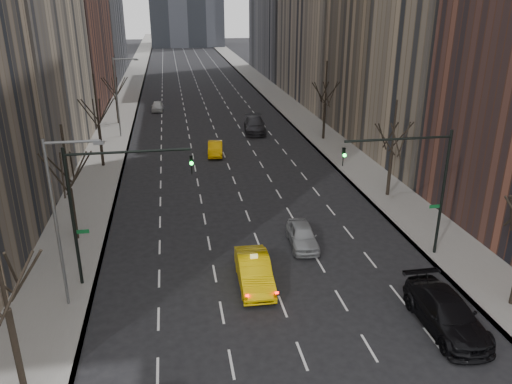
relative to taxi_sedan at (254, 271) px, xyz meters
name	(u,v)px	position (x,y,z in m)	size (l,w,h in m)	color
sidewalk_left	(126,98)	(-11.12, 59.56, -0.77)	(4.50, 320.00, 0.15)	slate
sidewalk_right	(273,94)	(13.38, 59.56, -0.77)	(4.50, 320.00, 0.15)	slate
tree_lw_a	(8,310)	(-10.87, -6.44, 3.03)	(3.36, 3.50, 8.28)	black
tree_lw_b	(70,189)	(-10.87, 7.56, 2.87)	(3.36, 3.50, 7.82)	black
tree_lw_c	(99,126)	(-10.87, 23.56, 3.19)	(3.36, 3.50, 8.74)	black
tree_lw_d	(116,97)	(-10.87, 41.56, 2.72)	(3.36, 3.50, 7.36)	black
tree_rw_b	(392,153)	(13.13, 11.56, 2.87)	(3.36, 3.50, 7.82)	black
tree_rw_c	(325,105)	(13.13, 29.56, 3.19)	(3.36, 3.50, 8.74)	black
traffic_mast_left	(103,194)	(-7.98, 1.56, 4.64)	(6.69, 0.39, 8.00)	black
traffic_mast_right	(419,175)	(10.24, 1.56, 4.64)	(6.69, 0.39, 8.00)	black
streetlight_near	(61,208)	(-9.71, -0.44, 4.77)	(2.83, 0.22, 9.00)	slate
streetlight_far	(119,89)	(-9.71, 34.56, 4.77)	(2.83, 0.22, 9.00)	slate
taxi_sedan	(254,271)	(0.00, 0.00, 0.00)	(1.79, 5.13, 1.69)	#E8BA04
silver_sedan_ahead	(302,235)	(3.93, 4.19, -0.11)	(1.73, 4.30, 1.47)	#909397
parked_suv_black	(446,313)	(8.63, -5.58, 0.01)	(2.41, 5.92, 1.72)	black
far_taxi	(215,149)	(0.23, 25.59, -0.15)	(1.47, 4.21, 1.39)	#FFB405
far_suv_grey	(255,125)	(5.89, 34.29, 0.04)	(2.48, 6.09, 1.77)	#2B2B2F
far_car_white	(157,106)	(-5.97, 48.95, -0.17)	(1.60, 3.98, 1.36)	silver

